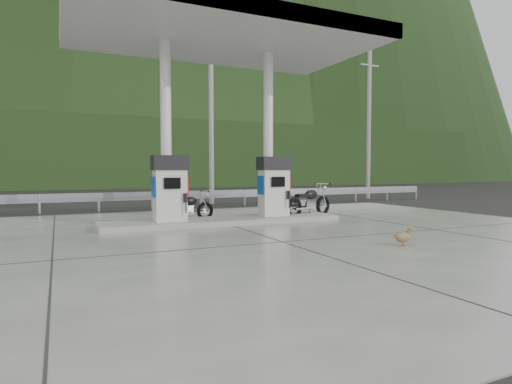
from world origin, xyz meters
name	(u,v)px	position (x,y,z in m)	size (l,w,h in m)	color
ground	(262,236)	(0.00, 0.00, 0.00)	(160.00, 160.00, 0.00)	black
forecourt_apron	(262,236)	(0.00, 0.00, 0.01)	(18.00, 14.00, 0.02)	slate
pump_island	(225,221)	(0.00, 2.50, 0.10)	(7.00, 1.40, 0.15)	gray
gas_pump_left	(170,188)	(-1.60, 2.50, 1.07)	(0.95, 0.55, 1.80)	silver
gas_pump_right	(274,186)	(1.60, 2.50, 1.07)	(0.95, 0.55, 1.80)	silver
canopy_column_left	(166,131)	(-1.60, 2.90, 2.67)	(0.30, 0.30, 5.00)	white
canopy_column_right	(268,135)	(1.60, 2.90, 2.67)	(0.30, 0.30, 5.00)	white
canopy_roof	(224,36)	(0.00, 2.50, 5.37)	(8.50, 5.00, 0.40)	silver
guardrail	(177,191)	(0.00, 8.00, 0.71)	(26.00, 0.16, 1.42)	gray
road	(159,202)	(0.00, 11.50, 0.00)	(60.00, 7.00, 0.01)	black
utility_pole_b	(211,116)	(2.00, 9.50, 4.00)	(0.22, 0.22, 8.00)	gray
utility_pole_c	(369,125)	(11.00, 9.50, 4.00)	(0.22, 0.22, 8.00)	gray
tree_band	(113,153)	(0.00, 30.00, 3.00)	(80.00, 6.00, 6.00)	black
forested_hills	(90,180)	(0.00, 60.00, 0.00)	(100.00, 40.00, 140.00)	black
motorcycle_left	(187,208)	(-0.83, 3.54, 0.42)	(1.67, 0.53, 0.79)	black
motorcycle_right	(309,202)	(3.17, 2.99, 0.50)	(2.03, 0.64, 0.96)	black
duck	(403,238)	(2.02, -2.46, 0.19)	(0.47, 0.13, 0.34)	brown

